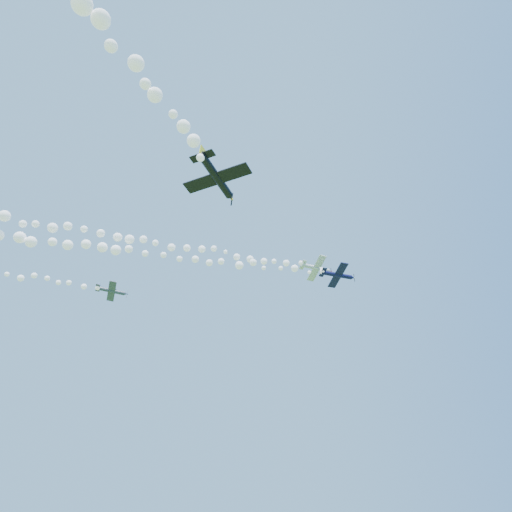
{
  "coord_description": "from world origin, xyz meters",
  "views": [
    {
      "loc": [
        4.61,
        -62.85,
        2.0
      ],
      "look_at": [
        2.86,
        -4.59,
        43.62
      ],
      "focal_mm": 30.0,
      "sensor_mm": 36.0,
      "label": 1
    }
  ],
  "objects_px": {
    "plane_white": "(316,268)",
    "plane_black": "(217,177)",
    "plane_navy": "(338,275)",
    "plane_grey": "(112,291)"
  },
  "relations": [
    {
      "from": "plane_white",
      "to": "plane_black",
      "type": "xyz_separation_m",
      "value": [
        -15.49,
        -34.72,
        -10.13
      ]
    },
    {
      "from": "plane_white",
      "to": "plane_black",
      "type": "distance_m",
      "value": 39.34
    },
    {
      "from": "plane_white",
      "to": "plane_navy",
      "type": "distance_m",
      "value": 4.94
    },
    {
      "from": "plane_white",
      "to": "plane_grey",
      "type": "relative_size",
      "value": 1.1
    },
    {
      "from": "plane_navy",
      "to": "plane_black",
      "type": "height_order",
      "value": "plane_navy"
    },
    {
      "from": "plane_navy",
      "to": "plane_black",
      "type": "distance_m",
      "value": 38.86
    },
    {
      "from": "plane_white",
      "to": "plane_navy",
      "type": "bearing_deg",
      "value": -42.66
    },
    {
      "from": "plane_white",
      "to": "plane_grey",
      "type": "distance_m",
      "value": 39.32
    },
    {
      "from": "plane_white",
      "to": "plane_grey",
      "type": "height_order",
      "value": "plane_white"
    },
    {
      "from": "plane_black",
      "to": "plane_grey",
      "type": "bearing_deg",
      "value": 59.29
    }
  ]
}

